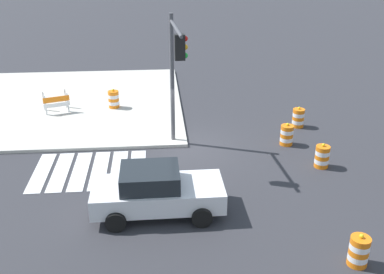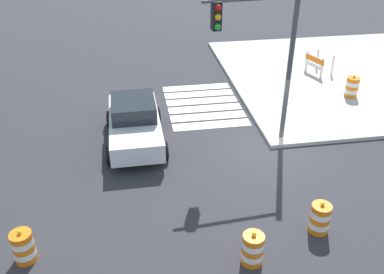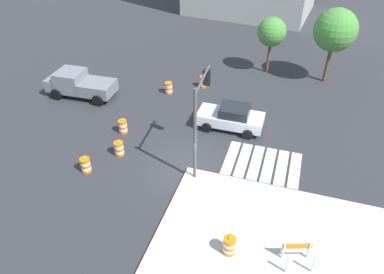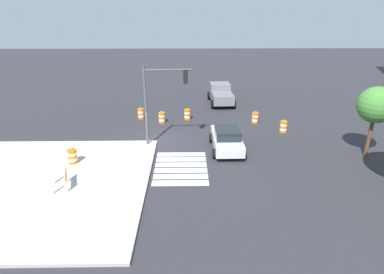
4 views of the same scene
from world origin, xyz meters
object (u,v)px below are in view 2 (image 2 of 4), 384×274
at_px(traffic_barrel_far_curb, 320,218).
at_px(construction_barricade, 317,62).
at_px(traffic_barrel_on_sidewalk, 352,87).
at_px(traffic_light_pole, 261,43).
at_px(traffic_barrel_crosswalk_end, 23,247).
at_px(traffic_barrel_median_far, 253,249).
at_px(sports_car, 134,122).

height_order(traffic_barrel_far_curb, construction_barricade, construction_barricade).
relative_size(traffic_barrel_on_sidewalk, traffic_light_pole, 0.19).
relative_size(traffic_barrel_crosswalk_end, traffic_barrel_on_sidewalk, 1.00).
bearing_deg(traffic_barrel_on_sidewalk, traffic_barrel_median_far, 140.71).
bearing_deg(traffic_light_pole, sports_car, 78.49).
relative_size(sports_car, traffic_barrel_crosswalk_end, 4.23).
bearing_deg(traffic_light_pole, traffic_barrel_crosswalk_end, 122.10).
bearing_deg(construction_barricade, traffic_barrel_median_far, 150.07).
bearing_deg(traffic_barrel_on_sidewalk, construction_barricade, 9.27).
xyz_separation_m(construction_barricade, traffic_light_pole, (-5.87, 4.97, 3.19)).
relative_size(sports_car, traffic_barrel_far_curb, 4.23).
bearing_deg(traffic_barrel_crosswalk_end, traffic_barrel_on_sidewalk, -59.18).
bearing_deg(traffic_barrel_on_sidewalk, sports_car, 102.23).
distance_m(traffic_barrel_crosswalk_end, traffic_barrel_on_sidewalk, 15.03).
height_order(traffic_barrel_crosswalk_end, traffic_light_pole, traffic_light_pole).
distance_m(traffic_barrel_crosswalk_end, traffic_barrel_median_far, 5.87).
bearing_deg(sports_car, traffic_barrel_on_sidewalk, -77.77).
relative_size(traffic_barrel_crosswalk_end, traffic_barrel_median_far, 1.00).
relative_size(traffic_barrel_crosswalk_end, traffic_barrel_far_curb, 1.00).
xyz_separation_m(traffic_barrel_far_curb, traffic_barrel_on_sidewalk, (7.89, -4.95, 0.15)).
xyz_separation_m(traffic_barrel_median_far, construction_barricade, (11.57, -6.66, 0.27)).
relative_size(traffic_barrel_crosswalk_end, construction_barricade, 0.72).
height_order(traffic_barrel_median_far, traffic_barrel_far_curb, same).
xyz_separation_m(traffic_barrel_median_far, traffic_barrel_on_sidewalk, (8.71, -7.13, 0.15)).
height_order(traffic_barrel_on_sidewalk, construction_barricade, traffic_barrel_on_sidewalk).
distance_m(traffic_barrel_far_curb, construction_barricade, 11.65).
distance_m(traffic_barrel_on_sidewalk, construction_barricade, 2.90).
bearing_deg(traffic_barrel_crosswalk_end, traffic_barrel_far_curb, -91.32).
distance_m(sports_car, traffic_barrel_far_curb, 7.54).
bearing_deg(sports_car, traffic_barrel_median_far, -157.86).
bearing_deg(traffic_barrel_median_far, traffic_light_pole, -16.52).
distance_m(sports_car, construction_barricade, 10.59).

